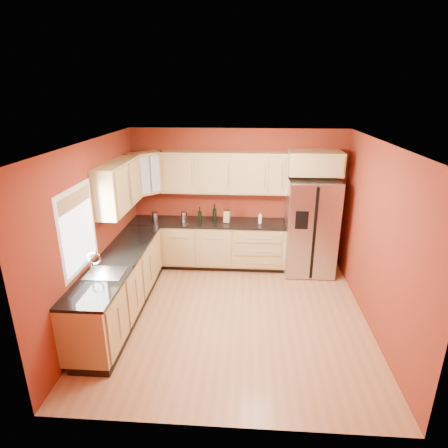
{
  "coord_description": "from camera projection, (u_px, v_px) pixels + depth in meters",
  "views": [
    {
      "loc": [
        0.21,
        -4.88,
        3.25
      ],
      "look_at": [
        -0.19,
        0.9,
        1.16
      ],
      "focal_mm": 30.0,
      "sensor_mm": 36.0,
      "label": 1
    }
  ],
  "objects": [
    {
      "name": "wall_right",
      "position": [
        378.0,
        240.0,
        5.13
      ],
      "size": [
        0.04,
        4.0,
        2.6
      ],
      "primitive_type": "cube",
      "color": "maroon",
      "rests_on": "floor"
    },
    {
      "name": "corner_upper_cabinet",
      "position": [
        145.0,
        173.0,
        6.76
      ],
      "size": [
        0.67,
        0.67,
        0.75
      ],
      "primitive_type": "cube",
      "rotation": [
        0.0,
        0.0,
        0.79
      ],
      "color": "tan",
      "rests_on": "wall_back"
    },
    {
      "name": "wine_bottle_a",
      "position": [
        215.0,
        213.0,
        6.95
      ],
      "size": [
        0.1,
        0.1,
        0.34
      ],
      "primitive_type": null,
      "rotation": [
        0.0,
        0.0,
        0.39
      ],
      "color": "black",
      "rests_on": "countertop_back"
    },
    {
      "name": "canister_right",
      "position": [
        184.0,
        217.0,
        6.98
      ],
      "size": [
        0.13,
        0.13,
        0.19
      ],
      "primitive_type": "cylinder",
      "rotation": [
        0.0,
        0.0,
        -0.18
      ],
      "color": "#A9A9AE",
      "rests_on": "countertop_back"
    },
    {
      "name": "countertop_back",
      "position": [
        208.0,
        222.0,
        7.02
      ],
      "size": [
        2.9,
        0.62,
        0.04
      ],
      "primitive_type": "cube",
      "color": "black",
      "rests_on": "base_cabinets_back"
    },
    {
      "name": "base_cabinets_left",
      "position": [
        120.0,
        287.0,
        5.66
      ],
      "size": [
        0.6,
        2.8,
        0.88
      ],
      "primitive_type": "cube",
      "color": "tan",
      "rests_on": "floor"
    },
    {
      "name": "refrigerator",
      "position": [
        310.0,
        227.0,
        6.84
      ],
      "size": [
        0.9,
        0.75,
        1.78
      ],
      "primitive_type": "cube",
      "color": "#A9A9AE",
      "rests_on": "floor"
    },
    {
      "name": "ceiling",
      "position": [
        234.0,
        143.0,
        4.82
      ],
      "size": [
        4.0,
        4.0,
        0.0
      ],
      "primitive_type": "plane",
      "color": "white",
      "rests_on": "wall_back"
    },
    {
      "name": "knife_block",
      "position": [
        227.0,
        217.0,
        6.94
      ],
      "size": [
        0.12,
        0.12,
        0.21
      ],
      "primitive_type": "cube",
      "rotation": [
        0.0,
        0.0,
        -0.22
      ],
      "color": "tan",
      "rests_on": "countertop_back"
    },
    {
      "name": "over_fridge_cabinet",
      "position": [
        315.0,
        163.0,
        6.51
      ],
      "size": [
        0.92,
        0.6,
        0.4
      ],
      "primitive_type": "cube",
      "color": "tan",
      "rests_on": "wall_back"
    },
    {
      "name": "upper_cabinets_left",
      "position": [
        119.0,
        186.0,
        5.88
      ],
      "size": [
        0.33,
        1.35,
        0.75
      ],
      "primitive_type": "cube",
      "color": "tan",
      "rests_on": "wall_left"
    },
    {
      "name": "floor",
      "position": [
        232.0,
        316.0,
        5.7
      ],
      "size": [
        4.0,
        4.0,
        0.0
      ],
      "primitive_type": "plane",
      "color": "#AE7743",
      "rests_on": "ground"
    },
    {
      "name": "wall_back",
      "position": [
        238.0,
        198.0,
        7.14
      ],
      "size": [
        4.0,
        0.04,
        2.6
      ],
      "primitive_type": "cube",
      "color": "maroon",
      "rests_on": "floor"
    },
    {
      "name": "base_cabinets_back",
      "position": [
        208.0,
        245.0,
        7.18
      ],
      "size": [
        2.9,
        0.6,
        0.88
      ],
      "primitive_type": "cube",
      "color": "tan",
      "rests_on": "floor"
    },
    {
      "name": "window",
      "position": [
        78.0,
        229.0,
        4.83
      ],
      "size": [
        0.03,
        0.9,
        1.0
      ],
      "primitive_type": "cube",
      "color": "white",
      "rests_on": "wall_left"
    },
    {
      "name": "sink_faucet",
      "position": [
        104.0,
        263.0,
        4.98
      ],
      "size": [
        0.5,
        0.42,
        0.3
      ],
      "primitive_type": null,
      "color": "silver",
      "rests_on": "countertop_left"
    },
    {
      "name": "countertop_left",
      "position": [
        118.0,
        259.0,
        5.5
      ],
      "size": [
        0.62,
        2.8,
        0.04
      ],
      "primitive_type": "cube",
      "color": "black",
      "rests_on": "base_cabinets_left"
    },
    {
      "name": "wall_left",
      "position": [
        94.0,
        233.0,
        5.39
      ],
      "size": [
        0.04,
        4.0,
        2.6
      ],
      "primitive_type": "cube",
      "color": "maroon",
      "rests_on": "floor"
    },
    {
      "name": "soap_dispenser",
      "position": [
        260.0,
        218.0,
        6.89
      ],
      "size": [
        0.07,
        0.07,
        0.19
      ],
      "primitive_type": "cylinder",
      "rotation": [
        0.0,
        0.0,
        -0.09
      ],
      "color": "white",
      "rests_on": "countertop_back"
    },
    {
      "name": "canister_left",
      "position": [
        155.0,
        217.0,
        6.97
      ],
      "size": [
        0.11,
        0.11,
        0.18
      ],
      "primitive_type": "cylinder",
      "rotation": [
        0.0,
        0.0,
        -0.02
      ],
      "color": "#A9A9AE",
      "rests_on": "countertop_back"
    },
    {
      "name": "wine_bottle_b",
      "position": [
        200.0,
        215.0,
        6.9
      ],
      "size": [
        0.08,
        0.08,
        0.3
      ],
      "primitive_type": null,
      "rotation": [
        0.0,
        0.0,
        -0.27
      ],
      "color": "black",
      "rests_on": "countertop_back"
    },
    {
      "name": "wall_front",
      "position": [
        223.0,
        318.0,
        3.38
      ],
      "size": [
        4.0,
        0.04,
        2.6
      ],
      "primitive_type": "cube",
      "color": "maroon",
      "rests_on": "floor"
    },
    {
      "name": "upper_cabinets_back",
      "position": [
        224.0,
        172.0,
        6.82
      ],
      "size": [
        2.3,
        0.33,
        0.75
      ],
      "primitive_type": "cube",
      "color": "tan",
      "rests_on": "wall_back"
    }
  ]
}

